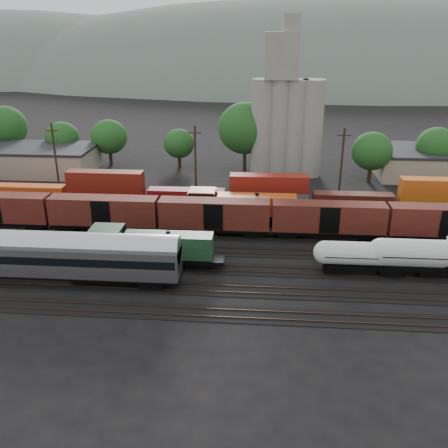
# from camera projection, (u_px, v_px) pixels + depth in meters

# --- Properties ---
(ground) EXTENTS (600.00, 600.00, 0.00)m
(ground) POSITION_uv_depth(u_px,v_px,m) (266.00, 253.00, 64.02)
(ground) COLOR black
(tracks) EXTENTS (180.00, 33.20, 0.20)m
(tracks) POSITION_uv_depth(u_px,v_px,m) (266.00, 252.00, 64.00)
(tracks) COLOR black
(tracks) RESTS_ON ground
(green_locomotive) EXTENTS (17.57, 3.10, 4.65)m
(green_locomotive) POSITION_uv_depth(u_px,v_px,m) (143.00, 246.00, 59.50)
(green_locomotive) COLOR black
(green_locomotive) RESTS_ON ground
(tank_car_a) EXTENTS (15.88, 2.84, 4.16)m
(tank_car_a) POSITION_uv_depth(u_px,v_px,m) (383.00, 256.00, 57.47)
(tank_car_a) COLOR silver
(tank_car_a) RESTS_ON ground
(tank_car_b) EXTENTS (18.13, 3.25, 4.75)m
(tank_car_b) POSITION_uv_depth(u_px,v_px,m) (448.00, 255.00, 56.80)
(tank_car_b) COLOR silver
(tank_car_b) RESTS_ON ground
(passenger_coach) EXTENTS (26.36, 3.25, 5.99)m
(passenger_coach) POSITION_uv_depth(u_px,v_px,m) (62.00, 254.00, 55.10)
(passenger_coach) COLOR silver
(passenger_coach) RESTS_ON ground
(orange_locomotive) EXTENTS (18.87, 3.15, 4.72)m
(orange_locomotive) POSITION_uv_depth(u_px,v_px,m) (235.00, 206.00, 72.61)
(orange_locomotive) COLOR black
(orange_locomotive) RESTS_ON ground
(boxcar_string) EXTENTS (169.00, 2.90, 4.20)m
(boxcar_string) POSITION_uv_depth(u_px,v_px,m) (328.00, 218.00, 66.86)
(boxcar_string) COLOR black
(boxcar_string) RESTS_ON ground
(container_wall) EXTENTS (178.40, 2.60, 5.80)m
(container_wall) POSITION_uv_depth(u_px,v_px,m) (299.00, 195.00, 76.45)
(container_wall) COLOR black
(container_wall) RESTS_ON ground
(grain_silo) EXTENTS (13.40, 5.00, 29.00)m
(grain_silo) POSITION_uv_depth(u_px,v_px,m) (286.00, 116.00, 92.85)
(grain_silo) COLOR gray
(grain_silo) RESTS_ON ground
(industrial_sheds) EXTENTS (119.38, 17.26, 5.10)m
(industrial_sheds) POSITION_uv_depth(u_px,v_px,m) (302.00, 163.00, 95.16)
(industrial_sheds) COLOR #9E937F
(industrial_sheds) RESTS_ON ground
(tree_band) EXTENTS (166.24, 19.00, 13.44)m
(tree_band) POSITION_uv_depth(u_px,v_px,m) (282.00, 137.00, 96.77)
(tree_band) COLOR black
(tree_band) RESTS_ON ground
(utility_poles) EXTENTS (122.20, 0.36, 12.00)m
(utility_poles) POSITION_uv_depth(u_px,v_px,m) (268.00, 162.00, 82.04)
(utility_poles) COLOR black
(utility_poles) RESTS_ON ground
(distant_hills) EXTENTS (860.00, 286.00, 130.00)m
(distant_hills) POSITION_uv_depth(u_px,v_px,m) (305.00, 106.00, 310.30)
(distant_hills) COLOR #59665B
(distant_hills) RESTS_ON ground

